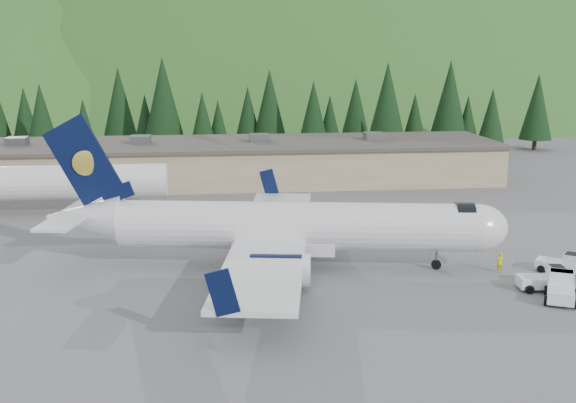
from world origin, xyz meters
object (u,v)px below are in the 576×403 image
at_px(ramp_worker, 500,262).
at_px(baggage_tug_b, 561,263).
at_px(baggage_tug_c, 561,288).
at_px(second_airliner, 31,182).
at_px(airliner, 283,227).
at_px(terminal_building, 221,162).
at_px(baggage_tug_a, 546,279).

bearing_deg(ramp_worker, baggage_tug_b, 169.36).
bearing_deg(baggage_tug_b, baggage_tug_c, -79.81).
height_order(second_airliner, ramp_worker, second_airliner).
distance_m(airliner, baggage_tug_c, 20.53).
distance_m(second_airliner, terminal_building, 25.55).
bearing_deg(terminal_building, ramp_worker, -63.79).
relative_size(airliner, baggage_tug_c, 9.42).
relative_size(second_airliner, baggage_tug_a, 8.14).
bearing_deg(terminal_building, baggage_tug_c, -65.25).
xyz_separation_m(second_airliner, terminal_building, (19.91, 16.00, -0.70)).
relative_size(airliner, ramp_worker, 22.51).
distance_m(airliner, baggage_tug_a, 19.58).
height_order(baggage_tug_c, terminal_building, terminal_building).
bearing_deg(baggage_tug_a, terminal_building, 122.36).
relative_size(baggage_tug_b, baggage_tug_c, 0.86).
bearing_deg(second_airliner, terminal_building, 38.78).
bearing_deg(baggage_tug_a, second_airliner, 151.52).
relative_size(airliner, baggage_tug_a, 10.65).
height_order(baggage_tug_a, baggage_tug_b, baggage_tug_a).
distance_m(airliner, terminal_building, 38.04).
bearing_deg(airliner, baggage_tug_a, -13.44).
bearing_deg(baggage_tug_b, airliner, -153.26).
relative_size(second_airliner, ramp_worker, 17.20).
bearing_deg(ramp_worker, airliner, -15.46).
height_order(second_airliner, terminal_building, second_airliner).
xyz_separation_m(baggage_tug_a, baggage_tug_b, (3.03, 3.72, -0.05)).
xyz_separation_m(baggage_tug_c, terminal_building, (-21.91, 47.53, 1.81)).
bearing_deg(baggage_tug_a, baggage_tug_b, 57.51).
xyz_separation_m(airliner, baggage_tug_c, (17.94, -9.70, -2.37)).
xyz_separation_m(airliner, baggage_tug_a, (17.89, -7.57, -2.42)).
bearing_deg(terminal_building, airliner, -84.01).
relative_size(baggage_tug_a, baggage_tug_b, 1.03).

